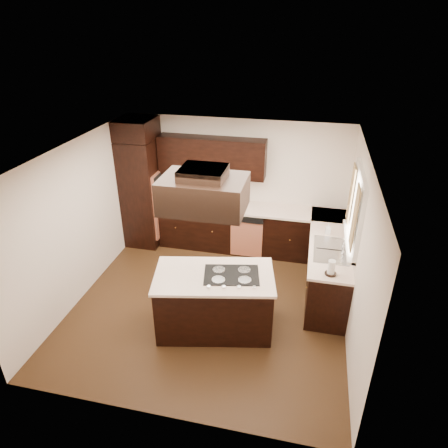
{
  "coord_description": "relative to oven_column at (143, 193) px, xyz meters",
  "views": [
    {
      "loc": [
        1.34,
        -4.93,
        4.12
      ],
      "look_at": [
        0.1,
        0.6,
        1.15
      ],
      "focal_mm": 32.0,
      "sensor_mm": 36.0,
      "label": 1
    }
  ],
  "objects": [
    {
      "name": "curtain_right",
      "position": [
        3.79,
        -0.74,
        0.64
      ],
      "size": [
        0.02,
        0.34,
        0.9
      ],
      "primitive_type": "cube",
      "color": "beige",
      "rests_on": "wall_right"
    },
    {
      "name": "hood_duct",
      "position": [
        1.88,
        -2.25,
        1.38
      ],
      "size": [
        0.55,
        0.5,
        0.13
      ],
      "primitive_type": "cube",
      "color": "black",
      "rests_on": "ceiling"
    },
    {
      "name": "base_cabinets_back",
      "position": [
        1.81,
        0.09,
        -0.62
      ],
      "size": [
        2.93,
        0.6,
        0.88
      ],
      "primitive_type": "cube",
      "color": "black",
      "rests_on": "floor"
    },
    {
      "name": "upper_cabinets",
      "position": [
        1.34,
        0.23,
        0.75
      ],
      "size": [
        2.0,
        0.34,
        0.72
      ],
      "primitive_type": "cube",
      "color": "black",
      "rests_on": "wall_back"
    },
    {
      "name": "curtain_left",
      "position": [
        3.79,
        -1.57,
        0.64
      ],
      "size": [
        0.02,
        0.34,
        0.9
      ],
      "primitive_type": "cube",
      "color": "beige",
      "rests_on": "wall_right"
    },
    {
      "name": "wall_left",
      "position": [
        -0.33,
        -1.71,
        0.19
      ],
      "size": [
        0.02,
        4.2,
        2.5
      ],
      "primitive_type": "cube",
      "color": "white",
      "rests_on": "ground"
    },
    {
      "name": "window_frame",
      "position": [
        3.85,
        -1.16,
        0.59
      ],
      "size": [
        0.06,
        1.32,
        1.12
      ],
      "primitive_type": "cube",
      "color": "white",
      "rests_on": "wall_right"
    },
    {
      "name": "soap_bottle",
      "position": [
        3.52,
        -0.64,
        -0.05
      ],
      "size": [
        0.08,
        0.09,
        0.19
      ],
      "primitive_type": "imported",
      "rotation": [
        0.0,
        0.0,
        0.01
      ],
      "color": "white",
      "rests_on": "countertop_right"
    },
    {
      "name": "blender_pitcher",
      "position": [
        0.75,
        0.01,
        0.09
      ],
      "size": [
        0.13,
        0.13,
        0.26
      ],
      "primitive_type": "cone",
      "color": "silver",
      "rests_on": "blender_base"
    },
    {
      "name": "wall_back",
      "position": [
        1.78,
        0.4,
        0.19
      ],
      "size": [
        4.2,
        0.02,
        2.5
      ],
      "primitive_type": "cube",
      "color": "white",
      "rests_on": "ground"
    },
    {
      "name": "countertop_back",
      "position": [
        1.81,
        0.08,
        -0.16
      ],
      "size": [
        2.93,
        0.63,
        0.04
      ],
      "primitive_type": "cube",
      "color": "#FFE3CF",
      "rests_on": "base_cabinets_back"
    },
    {
      "name": "range_hood",
      "position": [
        1.88,
        -2.25,
        1.1
      ],
      "size": [
        1.05,
        0.72,
        0.42
      ],
      "primitive_type": "cube",
      "color": "black",
      "rests_on": "ceiling"
    },
    {
      "name": "spice_rack",
      "position": [
        1.41,
        0.05,
        0.02
      ],
      "size": [
        0.4,
        0.2,
        0.32
      ],
      "primitive_type": "cube",
      "rotation": [
        0.0,
        0.0,
        0.27
      ],
      "color": "black",
      "rests_on": "countertop_back"
    },
    {
      "name": "sink_rim",
      "position": [
        3.58,
        -1.16,
        -0.14
      ],
      "size": [
        0.52,
        0.84,
        0.01
      ],
      "primitive_type": "cube",
      "color": "silver",
      "rests_on": "countertop_right"
    },
    {
      "name": "dishwasher_front",
      "position": [
        2.1,
        -0.2,
        -0.66
      ],
      "size": [
        0.6,
        0.05,
        0.72
      ],
      "primitive_type": "cube",
      "color": "#D47555",
      "rests_on": "floor"
    },
    {
      "name": "mixing_bowl",
      "position": [
        0.41,
        0.06,
        -0.1
      ],
      "size": [
        0.33,
        0.33,
        0.07
      ],
      "primitive_type": "imported",
      "rotation": [
        0.0,
        0.0,
        -0.14
      ],
      "color": "white",
      "rests_on": "countertop_back"
    },
    {
      "name": "base_cabinets_right",
      "position": [
        3.58,
        -0.8,
        -0.62
      ],
      "size": [
        0.6,
        2.4,
        0.88
      ],
      "primitive_type": "cube",
      "color": "black",
      "rests_on": "floor"
    },
    {
      "name": "oven_column",
      "position": [
        0.0,
        0.0,
        0.0
      ],
      "size": [
        0.65,
        0.75,
        2.12
      ],
      "primitive_type": "cube",
      "color": "black",
      "rests_on": "floor"
    },
    {
      "name": "wall_right",
      "position": [
        3.88,
        -1.71,
        0.19
      ],
      "size": [
        0.02,
        4.2,
        2.5
      ],
      "primitive_type": "cube",
      "color": "white",
      "rests_on": "ground"
    },
    {
      "name": "countertop_right",
      "position": [
        3.56,
        -0.8,
        -0.16
      ],
      "size": [
        0.63,
        2.4,
        0.04
      ],
      "primitive_type": "cube",
      "color": "#FFE3CF",
      "rests_on": "base_cabinets_right"
    },
    {
      "name": "island_top",
      "position": [
        1.98,
        -2.2,
        -0.16
      ],
      "size": [
        1.82,
        1.25,
        0.04
      ],
      "primitive_type": "cube",
      "rotation": [
        0.0,
        0.0,
        0.2
      ],
      "color": "#FFE3CF",
      "rests_on": "island"
    },
    {
      "name": "cooktop",
      "position": [
        2.22,
        -2.15,
        -0.13
      ],
      "size": [
        0.84,
        0.65,
        0.01
      ],
      "primitive_type": "cube",
      "rotation": [
        0.0,
        0.0,
        0.2
      ],
      "color": "black",
      "rests_on": "island_top"
    },
    {
      "name": "blender_base",
      "position": [
        0.75,
        0.01,
        -0.09
      ],
      "size": [
        0.15,
        0.15,
        0.1
      ],
      "primitive_type": "cylinder",
      "color": "silver",
      "rests_on": "countertop_back"
    },
    {
      "name": "paper_towel",
      "position": [
        3.56,
        -1.83,
        -0.03
      ],
      "size": [
        0.12,
        0.12,
        0.22
      ],
      "primitive_type": "cylinder",
      "rotation": [
        0.0,
        0.0,
        0.14
      ],
      "color": "white",
      "rests_on": "countertop_right"
    },
    {
      "name": "wall_front",
      "position": [
        1.78,
        -3.81,
        0.19
      ],
      "size": [
        4.2,
        0.02,
        2.5
      ],
      "primitive_type": "cube",
      "color": "white",
      "rests_on": "ground"
    },
    {
      "name": "island",
      "position": [
        1.98,
        -2.2,
        -0.62
      ],
      "size": [
        1.75,
        1.18,
        0.88
      ],
      "primitive_type": "cube",
      "rotation": [
        0.0,
        0.0,
        0.2
      ],
      "color": "black",
      "rests_on": "floor"
    },
    {
      "name": "window_pane",
      "position": [
        3.87,
        -1.16,
        0.59
      ],
      "size": [
        0.0,
        1.2,
        1.0
      ],
      "primitive_type": "cube",
      "color": "white",
      "rests_on": "wall_right"
    },
    {
      "name": "floor",
      "position": [
        1.78,
        -1.71,
        -1.07
      ],
      "size": [
        4.2,
        4.2,
        0.02
      ],
      "primitive_type": "cube",
      "color": "#56371C",
      "rests_on": "ground"
    },
    {
      "name": "ceiling",
      "position": [
        1.78,
        -1.71,
        1.45
      ],
      "size": [
        4.2,
        4.2,
        0.02
      ],
      "primitive_type": "cube",
      "color": "silver",
      "rests_on": "ground"
    },
    {
      "name": "wall_oven_face",
      "position": [
        0.35,
        0.0,
        0.06
      ],
      "size": [
        0.05,
        0.62,
        0.78
      ],
      "primitive_type": "cube",
      "color": "#D47555",
      "rests_on": "oven_column"
    }
  ]
}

